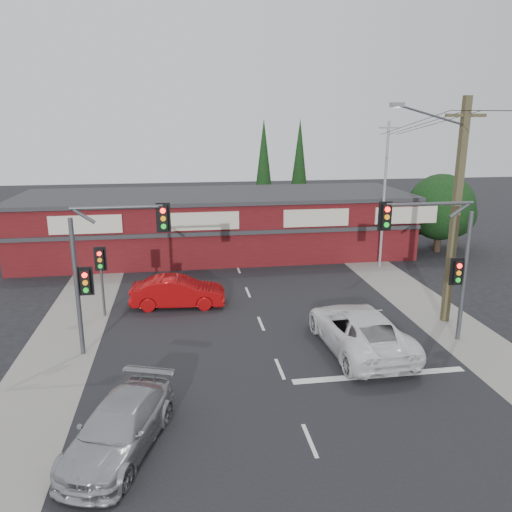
{
  "coord_description": "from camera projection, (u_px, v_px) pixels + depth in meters",
  "views": [
    {
      "loc": [
        -3.45,
        -17.02,
        8.94
      ],
      "look_at": [
        -0.37,
        3.0,
        3.48
      ],
      "focal_mm": 35.0,
      "sensor_mm": 36.0,
      "label": 1
    }
  ],
  "objects": [
    {
      "name": "ground",
      "position": [
        277.0,
        363.0,
        19.08
      ],
      "size": [
        120.0,
        120.0,
        0.0
      ],
      "primitive_type": "plane",
      "color": "black",
      "rests_on": "ground"
    },
    {
      "name": "road_strip",
      "position": [
        257.0,
        315.0,
        23.85
      ],
      "size": [
        14.0,
        70.0,
        0.01
      ],
      "primitive_type": "cube",
      "color": "black",
      "rests_on": "ground"
    },
    {
      "name": "verge_left",
      "position": [
        72.0,
        325.0,
        22.6
      ],
      "size": [
        3.0,
        70.0,
        0.02
      ],
      "primitive_type": "cube",
      "color": "gray",
      "rests_on": "ground"
    },
    {
      "name": "verge_right",
      "position": [
        424.0,
        305.0,
        25.1
      ],
      "size": [
        3.0,
        70.0,
        0.02
      ],
      "primitive_type": "cube",
      "color": "gray",
      "rests_on": "ground"
    },
    {
      "name": "stop_line",
      "position": [
        380.0,
        375.0,
        18.16
      ],
      "size": [
        6.5,
        0.35,
        0.01
      ],
      "primitive_type": "cube",
      "color": "silver",
      "rests_on": "ground"
    },
    {
      "name": "white_suv",
      "position": [
        359.0,
        329.0,
        20.09
      ],
      "size": [
        3.11,
        6.26,
        1.7
      ],
      "primitive_type": "imported",
      "rotation": [
        0.0,
        0.0,
        3.19
      ],
      "color": "white",
      "rests_on": "ground"
    },
    {
      "name": "silver_suv",
      "position": [
        119.0,
        427.0,
        13.91
      ],
      "size": [
        3.42,
        5.18,
        1.39
      ],
      "primitive_type": "imported",
      "rotation": [
        0.0,
        0.0,
        -0.34
      ],
      "color": "#A3A6A8",
      "rests_on": "ground"
    },
    {
      "name": "red_sedan",
      "position": [
        178.0,
        292.0,
        24.81
      ],
      "size": [
        4.74,
        1.97,
        1.53
      ],
      "primitive_type": "imported",
      "rotation": [
        0.0,
        0.0,
        1.49
      ],
      "color": "#9C090A",
      "rests_on": "ground"
    },
    {
      "name": "lane_dashes",
      "position": [
        261.0,
        323.0,
        22.81
      ],
      "size": [
        0.12,
        45.43,
        0.01
      ],
      "color": "silver",
      "rests_on": "ground"
    },
    {
      "name": "shop_building",
      "position": [
        217.0,
        223.0,
        34.59
      ],
      "size": [
        27.3,
        8.4,
        4.22
      ],
      "color": "#4A0E12",
      "rests_on": "ground"
    },
    {
      "name": "tree_cluster",
      "position": [
        440.0,
        210.0,
        35.22
      ],
      "size": [
        5.9,
        5.1,
        5.5
      ],
      "color": "#2D2116",
      "rests_on": "ground"
    },
    {
      "name": "conifer_near",
      "position": [
        264.0,
        165.0,
        41.07
      ],
      "size": [
        1.8,
        1.8,
        9.25
      ],
      "color": "#2D2116",
      "rests_on": "ground"
    },
    {
      "name": "conifer_far",
      "position": [
        299.0,
        163.0,
        43.49
      ],
      "size": [
        1.8,
        1.8,
        9.25
      ],
      "color": "#2D2116",
      "rests_on": "ground"
    },
    {
      "name": "traffic_mast_left",
      "position": [
        103.0,
        258.0,
        19.03
      ],
      "size": [
        3.77,
        0.27,
        5.97
      ],
      "color": "#47494C",
      "rests_on": "ground"
    },
    {
      "name": "traffic_mast_right",
      "position": [
        441.0,
        250.0,
        20.02
      ],
      "size": [
        3.96,
        0.27,
        5.97
      ],
      "color": "#47494C",
      "rests_on": "ground"
    },
    {
      "name": "pedestal_signal",
      "position": [
        101.0,
        267.0,
        23.13
      ],
      "size": [
        0.55,
        0.27,
        3.38
      ],
      "color": "#47494C",
      "rests_on": "ground"
    },
    {
      "name": "utility_pole",
      "position": [
        454.0,
        206.0,
        21.75
      ],
      "size": [
        4.38,
        0.59,
        10.0
      ],
      "color": "brown",
      "rests_on": "ground"
    },
    {
      "name": "steel_pole",
      "position": [
        384.0,
        193.0,
        30.63
      ],
      "size": [
        1.2,
        0.16,
        9.0
      ],
      "color": "gray",
      "rests_on": "ground"
    }
  ]
}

